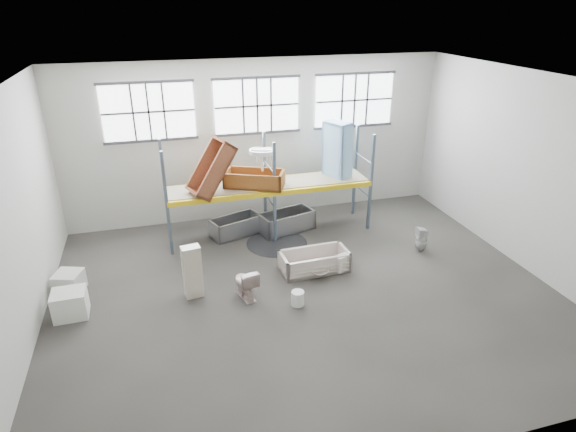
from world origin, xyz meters
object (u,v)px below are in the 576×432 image
object	(u,v)px
steel_tub_right	(287,221)
toilet_white	(422,239)
cistern_tall	(192,272)
carton_near	(70,304)
bucket	(298,298)
toilet_beige	(245,283)
blue_tub_upright	(337,150)
steel_tub_left	(236,226)
bathtub_beige	(314,261)
rust_tub_flat	(254,179)

from	to	relation	value
steel_tub_right	toilet_white	bearing A→B (deg)	-34.69
steel_tub_right	cistern_tall	bearing A→B (deg)	-137.56
cistern_tall	carton_near	xyz separation A→B (m)	(-2.75, -0.06, -0.35)
carton_near	cistern_tall	bearing A→B (deg)	1.15
steel_tub_right	bucket	distance (m)	4.01
toilet_white	carton_near	distance (m)	9.24
toilet_beige	cistern_tall	world-z (taller)	cistern_tall
toilet_beige	blue_tub_upright	bearing A→B (deg)	-150.62
cistern_tall	steel_tub_right	size ratio (longest dim) A/B	0.80
steel_tub_right	blue_tub_upright	size ratio (longest dim) A/B	0.96
carton_near	steel_tub_left	bearing A→B (deg)	35.45
toilet_white	bathtub_beige	bearing A→B (deg)	-81.42
toilet_beige	rust_tub_flat	distance (m)	3.63
steel_tub_left	bucket	xyz separation A→B (m)	(0.72, -4.08, -0.10)
toilet_beige	steel_tub_right	distance (m)	3.80
cistern_tall	bathtub_beige	bearing A→B (deg)	-2.07
steel_tub_left	rust_tub_flat	xyz separation A→B (m)	(0.57, -0.24, 1.54)
carton_near	blue_tub_upright	bearing A→B (deg)	22.13
bathtub_beige	blue_tub_upright	world-z (taller)	blue_tub_upright
rust_tub_flat	bucket	bearing A→B (deg)	-87.78
bathtub_beige	rust_tub_flat	size ratio (longest dim) A/B	1.05
toilet_beige	rust_tub_flat	bearing A→B (deg)	-120.90
toilet_beige	cistern_tall	distance (m)	1.28
bathtub_beige	rust_tub_flat	world-z (taller)	rust_tub_flat
blue_tub_upright	carton_near	world-z (taller)	blue_tub_upright
bathtub_beige	steel_tub_left	size ratio (longest dim) A/B	1.18
bathtub_beige	carton_near	xyz separation A→B (m)	(-5.94, -0.42, 0.05)
rust_tub_flat	steel_tub_left	bearing A→B (deg)	157.62
cistern_tall	bucket	bearing A→B (deg)	-33.22
steel_tub_right	rust_tub_flat	size ratio (longest dim) A/B	0.98
bucket	carton_near	size ratio (longest dim) A/B	0.49
bathtub_beige	carton_near	distance (m)	5.95
cistern_tall	blue_tub_upright	world-z (taller)	blue_tub_upright
cistern_tall	steel_tub_right	bearing A→B (deg)	33.89
bathtub_beige	toilet_beige	distance (m)	2.14
toilet_white	bucket	bearing A→B (deg)	-63.68
toilet_white	steel_tub_right	size ratio (longest dim) A/B	0.43
toilet_white	toilet_beige	bearing A→B (deg)	-74.53
steel_tub_left	steel_tub_right	distance (m)	1.56
bathtub_beige	blue_tub_upright	xyz separation A→B (m)	(1.58, 2.64, 2.13)
steel_tub_right	blue_tub_upright	xyz separation A→B (m)	(1.64, 0.14, 2.09)
toilet_beige	carton_near	bearing A→B (deg)	-19.19
cistern_tall	toilet_white	bearing A→B (deg)	-3.62
steel_tub_left	toilet_beige	bearing A→B (deg)	-96.47
bathtub_beige	cistern_tall	world-z (taller)	cistern_tall
toilet_beige	carton_near	distance (m)	3.96
steel_tub_left	blue_tub_upright	bearing A→B (deg)	-0.43
blue_tub_upright	carton_near	distance (m)	8.39
bucket	carton_near	xyz separation A→B (m)	(-5.05, 1.00, 0.13)
bathtub_beige	bucket	bearing A→B (deg)	-124.05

